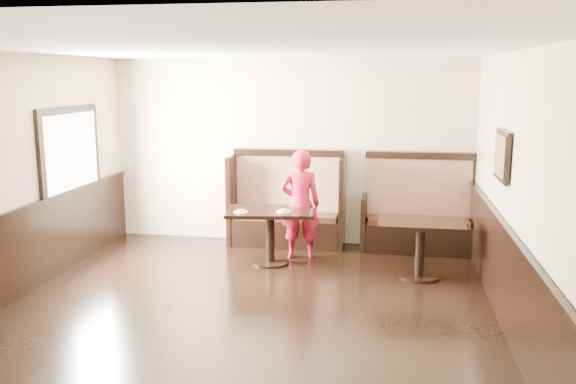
% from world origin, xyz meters
% --- Properties ---
extents(ground, '(7.00, 7.00, 0.00)m').
position_xyz_m(ground, '(0.00, 0.00, 0.00)').
color(ground, black).
rests_on(ground, ground).
extents(room_shell, '(7.00, 7.00, 7.00)m').
position_xyz_m(room_shell, '(-0.30, 0.28, 0.67)').
color(room_shell, beige).
rests_on(room_shell, ground).
extents(booth_main, '(1.75, 0.72, 1.45)m').
position_xyz_m(booth_main, '(0.00, 3.30, 0.53)').
color(booth_main, black).
rests_on(booth_main, ground).
extents(booth_neighbor, '(1.65, 0.72, 1.45)m').
position_xyz_m(booth_neighbor, '(1.95, 3.29, 0.48)').
color(booth_neighbor, black).
rests_on(booth_neighbor, ground).
extents(table_main, '(1.27, 0.90, 0.75)m').
position_xyz_m(table_main, '(-0.07, 2.31, 0.58)').
color(table_main, black).
rests_on(table_main, ground).
extents(table_neighbor, '(1.07, 0.71, 0.74)m').
position_xyz_m(table_neighbor, '(1.93, 2.03, 0.55)').
color(table_neighbor, black).
rests_on(table_neighbor, ground).
extents(child, '(0.62, 0.47, 1.55)m').
position_xyz_m(child, '(0.30, 2.64, 0.77)').
color(child, '#A9122C').
rests_on(child, ground).
extents(pizza_plate_left, '(0.19, 0.19, 0.03)m').
position_xyz_m(pizza_plate_left, '(-0.43, 2.10, 0.77)').
color(pizza_plate_left, white).
rests_on(pizza_plate_left, table_main).
extents(pizza_plate_right, '(0.19, 0.19, 0.04)m').
position_xyz_m(pizza_plate_right, '(0.13, 2.22, 0.77)').
color(pizza_plate_right, white).
rests_on(pizza_plate_right, table_main).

